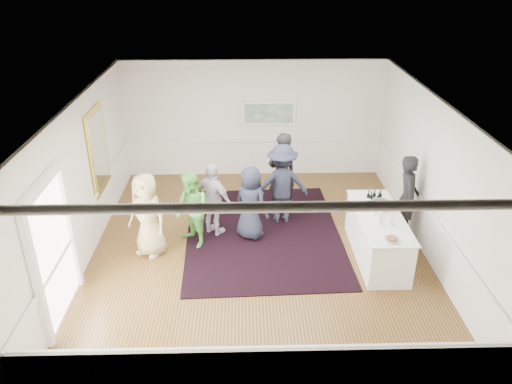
{
  "coord_description": "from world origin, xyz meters",
  "views": [
    {
      "loc": [
        -0.27,
        -8.96,
        5.79
      ],
      "look_at": [
        -0.04,
        0.2,
        1.27
      ],
      "focal_mm": 35.0,
      "sensor_mm": 36.0,
      "label": 1
    }
  ],
  "objects_px": {
    "bartender": "(407,198)",
    "nut_bowl": "(392,239)",
    "guest_green": "(192,210)",
    "guest_dark_b": "(282,173)",
    "guest_lilac": "(214,200)",
    "serving_table": "(377,236)",
    "guest_navy": "(251,203)",
    "ice_bucket": "(381,206)",
    "guest_tan": "(147,215)",
    "guest_dark_a": "(282,184)"
  },
  "relations": [
    {
      "from": "serving_table",
      "to": "nut_bowl",
      "type": "bearing_deg",
      "value": -91.64
    },
    {
      "from": "guest_dark_a",
      "to": "nut_bowl",
      "type": "xyz_separation_m",
      "value": [
        1.83,
        -2.52,
        0.05
      ]
    },
    {
      "from": "guest_tan",
      "to": "ice_bucket",
      "type": "distance_m",
      "value": 4.73
    },
    {
      "from": "guest_lilac",
      "to": "guest_green",
      "type": "bearing_deg",
      "value": 83.45
    },
    {
      "from": "guest_navy",
      "to": "ice_bucket",
      "type": "relative_size",
      "value": 6.38
    },
    {
      "from": "guest_tan",
      "to": "guest_lilac",
      "type": "height_order",
      "value": "guest_tan"
    },
    {
      "from": "guest_tan",
      "to": "guest_green",
      "type": "distance_m",
      "value": 0.93
    },
    {
      "from": "bartender",
      "to": "serving_table",
      "type": "bearing_deg",
      "value": 144.17
    },
    {
      "from": "guest_green",
      "to": "guest_navy",
      "type": "bearing_deg",
      "value": 65.91
    },
    {
      "from": "nut_bowl",
      "to": "bartender",
      "type": "bearing_deg",
      "value": 64.78
    },
    {
      "from": "guest_dark_b",
      "to": "guest_navy",
      "type": "height_order",
      "value": "guest_dark_b"
    },
    {
      "from": "guest_dark_b",
      "to": "nut_bowl",
      "type": "distance_m",
      "value": 3.47
    },
    {
      "from": "guest_dark_a",
      "to": "nut_bowl",
      "type": "height_order",
      "value": "guest_dark_a"
    },
    {
      "from": "bartender",
      "to": "guest_dark_a",
      "type": "xyz_separation_m",
      "value": [
        -2.62,
        0.83,
        -0.02
      ]
    },
    {
      "from": "serving_table",
      "to": "guest_navy",
      "type": "distance_m",
      "value": 2.74
    },
    {
      "from": "bartender",
      "to": "guest_dark_a",
      "type": "distance_m",
      "value": 2.75
    },
    {
      "from": "guest_lilac",
      "to": "guest_dark_b",
      "type": "relative_size",
      "value": 0.84
    },
    {
      "from": "serving_table",
      "to": "guest_navy",
      "type": "relative_size",
      "value": 1.43
    },
    {
      "from": "guest_navy",
      "to": "nut_bowl",
      "type": "xyz_separation_m",
      "value": [
        2.54,
        -1.82,
        0.17
      ]
    },
    {
      "from": "guest_tan",
      "to": "guest_dark_b",
      "type": "xyz_separation_m",
      "value": [
        2.86,
        1.76,
        0.1
      ]
    },
    {
      "from": "guest_dark_a",
      "to": "guest_green",
      "type": "bearing_deg",
      "value": 22.27
    },
    {
      "from": "guest_navy",
      "to": "ice_bucket",
      "type": "height_order",
      "value": "guest_navy"
    },
    {
      "from": "serving_table",
      "to": "guest_lilac",
      "type": "relative_size",
      "value": 1.41
    },
    {
      "from": "guest_lilac",
      "to": "guest_navy",
      "type": "relative_size",
      "value": 1.01
    },
    {
      "from": "bartender",
      "to": "nut_bowl",
      "type": "distance_m",
      "value": 1.87
    },
    {
      "from": "guest_lilac",
      "to": "serving_table",
      "type": "bearing_deg",
      "value": -159.27
    },
    {
      "from": "serving_table",
      "to": "guest_lilac",
      "type": "distance_m",
      "value": 3.55
    },
    {
      "from": "guest_green",
      "to": "nut_bowl",
      "type": "bearing_deg",
      "value": 30.4
    },
    {
      "from": "guest_green",
      "to": "guest_dark_b",
      "type": "relative_size",
      "value": 0.82
    },
    {
      "from": "guest_dark_a",
      "to": "nut_bowl",
      "type": "bearing_deg",
      "value": 120.97
    },
    {
      "from": "guest_tan",
      "to": "nut_bowl",
      "type": "xyz_separation_m",
      "value": [
        4.66,
        -1.21,
        0.09
      ]
    },
    {
      "from": "guest_dark_b",
      "to": "nut_bowl",
      "type": "relative_size",
      "value": 7.43
    },
    {
      "from": "serving_table",
      "to": "nut_bowl",
      "type": "xyz_separation_m",
      "value": [
        -0.03,
        -0.96,
        0.51
      ]
    },
    {
      "from": "guest_lilac",
      "to": "nut_bowl",
      "type": "relative_size",
      "value": 6.22
    },
    {
      "from": "guest_tan",
      "to": "guest_navy",
      "type": "bearing_deg",
      "value": 46.38
    },
    {
      "from": "bartender",
      "to": "guest_lilac",
      "type": "bearing_deg",
      "value": 96.64
    },
    {
      "from": "guest_dark_a",
      "to": "guest_navy",
      "type": "height_order",
      "value": "guest_dark_a"
    },
    {
      "from": "guest_tan",
      "to": "guest_navy",
      "type": "relative_size",
      "value": 1.09
    },
    {
      "from": "guest_tan",
      "to": "bartender",
      "type": "bearing_deg",
      "value": 35.26
    },
    {
      "from": "guest_navy",
      "to": "ice_bucket",
      "type": "bearing_deg",
      "value": -156.56
    },
    {
      "from": "guest_lilac",
      "to": "ice_bucket",
      "type": "bearing_deg",
      "value": -156.07
    },
    {
      "from": "guest_green",
      "to": "ice_bucket",
      "type": "relative_size",
      "value": 6.38
    },
    {
      "from": "guest_dark_a",
      "to": "serving_table",
      "type": "bearing_deg",
      "value": 134.85
    },
    {
      "from": "bartender",
      "to": "guest_dark_b",
      "type": "xyz_separation_m",
      "value": [
        -2.6,
        1.28,
        0.04
      ]
    },
    {
      "from": "guest_dark_b",
      "to": "guest_tan",
      "type": "bearing_deg",
      "value": 4.14
    },
    {
      "from": "guest_tan",
      "to": "ice_bucket",
      "type": "relative_size",
      "value": 6.94
    },
    {
      "from": "bartender",
      "to": "guest_green",
      "type": "relative_size",
      "value": 1.17
    },
    {
      "from": "serving_table",
      "to": "guest_green",
      "type": "bearing_deg",
      "value": 171.59
    },
    {
      "from": "serving_table",
      "to": "guest_dark_b",
      "type": "xyz_separation_m",
      "value": [
        -1.83,
        2.01,
        0.52
      ]
    },
    {
      "from": "guest_dark_a",
      "to": "guest_tan",
      "type": "bearing_deg",
      "value": 20.07
    }
  ]
}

